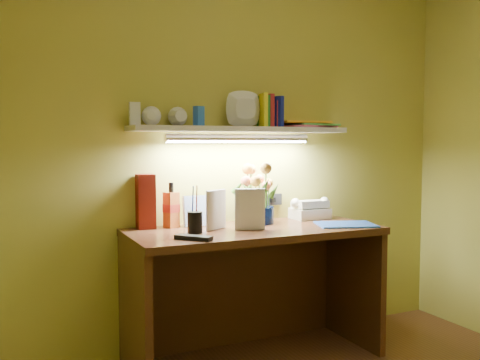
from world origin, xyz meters
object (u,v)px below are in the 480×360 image
at_px(telephone, 310,208).
at_px(desk_clock, 310,212).
at_px(flower_bouquet, 258,194).
at_px(whisky_bottle, 171,205).
at_px(desk, 254,294).

height_order(telephone, desk_clock, telephone).
xyz_separation_m(flower_bouquet, telephone, (0.38, 0.02, -0.10)).
bearing_deg(whisky_bottle, telephone, -2.40).
bearing_deg(desk, desk_clock, 24.10).
distance_m(flower_bouquet, desk_clock, 0.44).
bearing_deg(telephone, desk, -157.98).
height_order(flower_bouquet, whisky_bottle, flower_bouquet).
height_order(desk, flower_bouquet, flower_bouquet).
bearing_deg(desk, whisky_bottle, 152.15).
relative_size(flower_bouquet, desk_clock, 4.81).
distance_m(desk, desk_clock, 0.69).
distance_m(desk_clock, whisky_bottle, 0.92).
bearing_deg(desk_clock, telephone, -105.19).
bearing_deg(desk, flower_bouquet, 58.01).
xyz_separation_m(desk, desk_clock, (0.51, 0.23, 0.41)).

